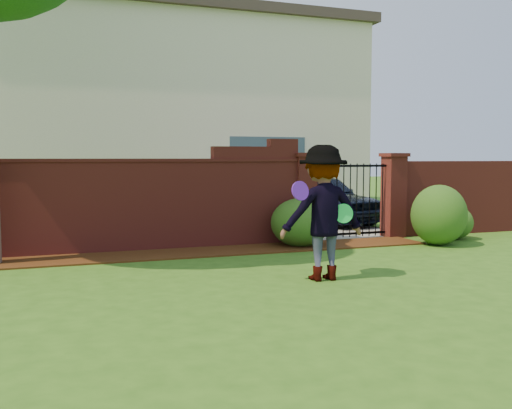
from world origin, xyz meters
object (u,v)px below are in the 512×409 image
object	(u,v)px
car	(325,199)
frisbee_green	(343,213)
man	(323,213)
frisbee_purple	(300,191)

from	to	relation	value
car	frisbee_green	bearing A→B (deg)	-126.58
man	frisbee_purple	bearing A→B (deg)	23.71
car	man	xyz separation A→B (m)	(-3.26, -6.40, 0.31)
frisbee_purple	frisbee_green	distance (m)	0.77
frisbee_purple	car	bearing A→B (deg)	60.60
man	frisbee_purple	world-z (taller)	man
frisbee_purple	frisbee_green	xyz separation A→B (m)	(0.69, 0.02, -0.34)
car	frisbee_purple	bearing A→B (deg)	-131.28
man	frisbee_purple	size ratio (longest dim) A/B	7.14
car	frisbee_purple	size ratio (longest dim) A/B	14.44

